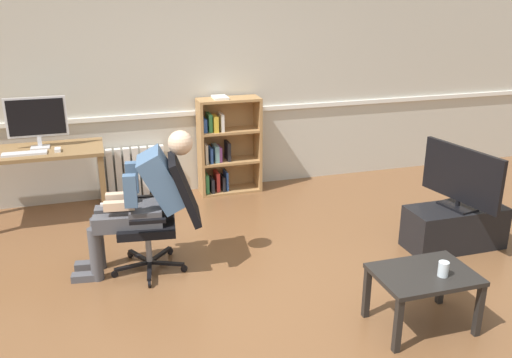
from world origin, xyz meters
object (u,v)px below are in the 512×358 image
person_seated (143,199)px  coffee_table (424,281)px  tv_stand (454,227)px  keyboard (24,154)px  bookshelf (225,147)px  tv_screen (461,177)px  computer_mouse (58,150)px  radiator (132,173)px  imac_monitor (37,119)px  office_chair (164,211)px  drinking_glass (443,269)px  computer_desk (33,160)px

person_seated → coffee_table: (1.75, -1.38, -0.29)m
tv_stand → coffee_table: (-0.99, -1.00, 0.17)m
keyboard → coffee_table: keyboard is taller
bookshelf → tv_screen: (1.66, -2.02, 0.15)m
computer_mouse → bookshelf: (1.77, 0.41, -0.23)m
radiator → coffee_table: size_ratio=1.06×
keyboard → radiator: bearing=27.5°
imac_monitor → tv_screen: size_ratio=0.67×
tv_stand → tv_screen: bearing=10.7°
bookshelf → tv_stand: bookshelf is taller
coffee_table → office_chair: bearing=139.5°
tv_stand → drinking_glass: bearing=-130.1°
person_seated → drinking_glass: bearing=58.9°
coffee_table → bookshelf: bearing=102.4°
radiator → computer_mouse: bearing=-144.6°
computer_desk → coffee_table: bearing=-45.4°
computer_mouse → tv_screen: bearing=-25.1°
computer_desk → keyboard: (-0.05, -0.14, 0.12)m
person_seated → imac_monitor: bearing=-141.8°
tv_stand → person_seated: bearing=172.1°
computer_mouse → drinking_glass: (2.53, -2.68, -0.30)m
imac_monitor → person_seated: size_ratio=0.48×
person_seated → tv_screen: size_ratio=1.41×
coffee_table → drinking_glass: bearing=-40.4°
imac_monitor → tv_screen: 4.04m
imac_monitor → office_chair: size_ratio=0.58×
bookshelf → tv_screen: size_ratio=1.32×
imac_monitor → computer_mouse: size_ratio=5.73×
office_chair → radiator: bearing=-168.6°
office_chair → tv_stand: (2.58, -0.36, -0.33)m
radiator → person_seated: 1.77m
office_chair → tv_stand: size_ratio=1.10×
tv_stand → computer_desk: bearing=154.8°
computer_desk → office_chair: office_chair is taller
office_chair → person_seated: bearing=-90.0°
office_chair → tv_stand: bearing=89.2°
tv_stand → tv_screen: size_ratio=1.05×
person_seated → tv_screen: (2.75, -0.38, 0.04)m
computer_mouse → person_seated: size_ratio=0.08×
computer_mouse → person_seated: 1.41m
computer_desk → imac_monitor: imac_monitor is taller
imac_monitor → keyboard: size_ratio=1.40×
computer_mouse → tv_stand: (3.43, -1.61, -0.58)m
radiator → drinking_glass: bearing=-60.5°
bookshelf → drinking_glass: bearing=-76.3°
bookshelf → coffee_table: 3.09m
computer_mouse → tv_screen: tv_screen is taller
computer_desk → tv_screen: tv_screen is taller
coffee_table → imac_monitor: bearing=132.9°
coffee_table → tv_stand: bearing=45.2°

